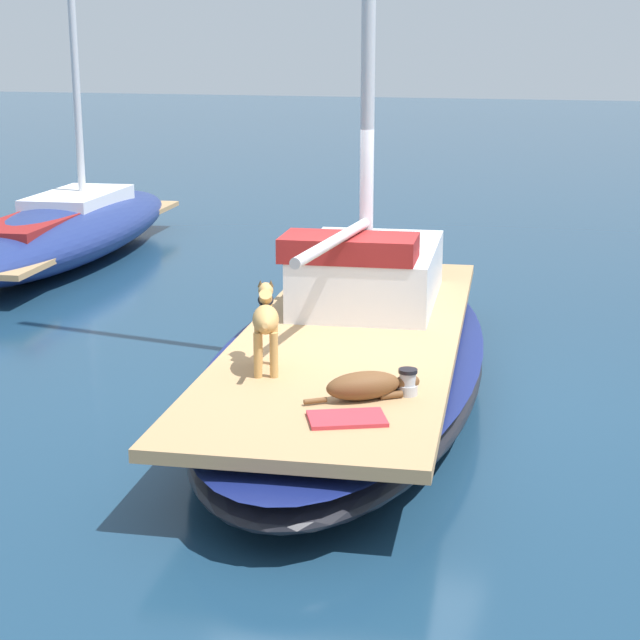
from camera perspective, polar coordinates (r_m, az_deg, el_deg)
name	(u,v)px	position (r m, az deg, el deg)	size (l,w,h in m)	color
ground_plane	(352,395)	(10.21, 1.74, -4.13)	(120.00, 120.00, 0.00)	navy
sailboat_main	(352,362)	(10.11, 1.76, -2.33)	(3.45, 7.50, 0.66)	black
cabin_house	(367,271)	(11.01, 2.61, 2.69)	(1.68, 2.39, 0.84)	silver
dog_brown	(368,386)	(8.06, 2.63, -3.61)	(0.81, 0.64, 0.22)	brown
dog_tan	(266,321)	(8.71, -2.99, -0.04)	(0.42, 0.91, 0.70)	tan
deck_winch	(408,383)	(8.17, 4.82, -3.44)	(0.16, 0.16, 0.21)	#B7B7BC
deck_towel	(347,419)	(7.62, 1.49, -5.42)	(0.56, 0.36, 0.03)	#C6333D
moored_boat_port_side	(65,229)	(17.03, -13.76, 4.86)	(3.03, 7.64, 6.39)	navy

